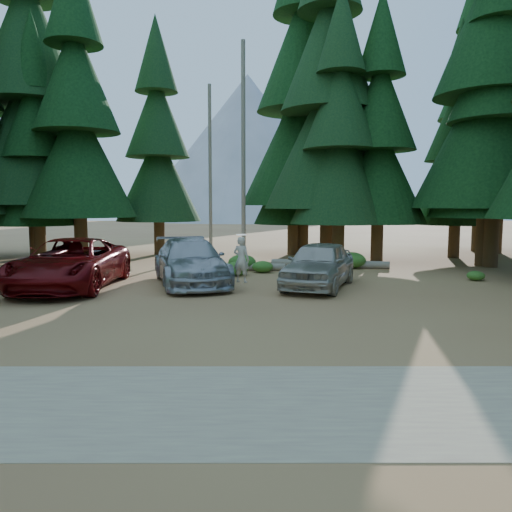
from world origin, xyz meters
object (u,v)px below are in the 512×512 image
object	(u,v)px
red_pickup	(71,264)
log_mid	(196,264)
silver_minivan_right	(319,264)
log_right	(329,264)
silver_minivan_center	(190,262)
log_left	(234,267)
frisbee_player	(241,259)

from	to	relation	value
red_pickup	log_mid	world-z (taller)	red_pickup
silver_minivan_right	log_right	world-z (taller)	silver_minivan_right
silver_minivan_right	log_mid	size ratio (longest dim) A/B	1.28
silver_minivan_center	silver_minivan_right	bearing A→B (deg)	-25.12
silver_minivan_center	log_mid	size ratio (longest dim) A/B	1.51
log_mid	log_left	bearing A→B (deg)	1.25
silver_minivan_center	log_mid	distance (m)	5.13
red_pickup	silver_minivan_right	bearing A→B (deg)	0.88
red_pickup	log_right	bearing A→B (deg)	29.59
log_left	silver_minivan_center	bearing A→B (deg)	-108.99
frisbee_player	log_right	world-z (taller)	frisbee_player
silver_minivan_right	log_right	bearing A→B (deg)	98.18
red_pickup	log_mid	distance (m)	7.19
silver_minivan_right	log_mid	xyz separation A→B (m)	(-5.21, 5.84, -0.69)
silver_minivan_center	log_left	world-z (taller)	silver_minivan_center
silver_minivan_right	frisbee_player	world-z (taller)	frisbee_player
log_mid	frisbee_player	bearing A→B (deg)	-37.36
log_left	log_mid	size ratio (longest dim) A/B	1.20
frisbee_player	log_right	distance (m)	7.82
silver_minivan_center	frisbee_player	bearing A→B (deg)	-55.90
red_pickup	frisbee_player	xyz separation A→B (m)	(6.20, -0.68, 0.23)
log_left	log_right	xyz separation A→B (m)	(4.54, 1.07, 0.01)
red_pickup	log_right	xyz separation A→B (m)	(10.26, 5.94, -0.72)
silver_minivan_center	frisbee_player	distance (m)	2.61
log_mid	silver_minivan_center	bearing A→B (deg)	-52.44
silver_minivan_center	log_left	xyz separation A→B (m)	(1.51, 3.88, -0.69)
log_left	log_right	world-z (taller)	log_right
silver_minivan_center	log_right	distance (m)	7.85
silver_minivan_center	log_right	bearing A→B (deg)	23.27
log_left	log_right	bearing A→B (deg)	15.59
log_right	log_mid	bearing A→B (deg)	-169.56
silver_minivan_right	log_mid	world-z (taller)	silver_minivan_right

